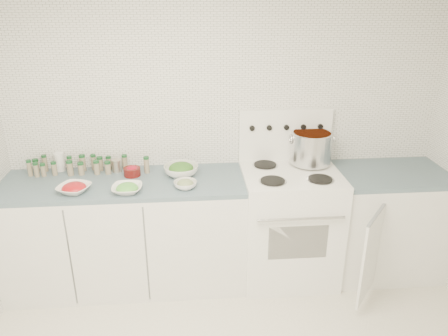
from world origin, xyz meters
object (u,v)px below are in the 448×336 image
stock_pot (311,146)px  bowl_snowpea (127,188)px  stove (288,221)px  bowl_tomato (74,188)px

stock_pot → bowl_snowpea: (-1.43, -0.35, -0.15)m
stove → bowl_snowpea: bearing=-171.2°
stock_pot → bowl_tomato: stock_pot is taller
stove → stock_pot: size_ratio=3.86×
bowl_tomato → stock_pot: bearing=9.9°
stove → bowl_tomato: bearing=-174.4°
stove → stock_pot: 0.64m
bowl_tomato → stove: bearing=5.6°
stock_pot → bowl_snowpea: size_ratio=1.55×
bowl_tomato → bowl_snowpea: bearing=-5.0°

